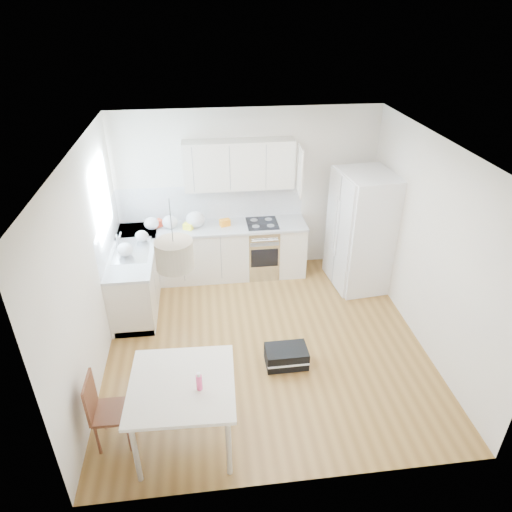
{
  "coord_description": "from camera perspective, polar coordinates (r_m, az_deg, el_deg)",
  "views": [
    {
      "loc": [
        -0.72,
        -4.81,
        4.13
      ],
      "look_at": [
        -0.07,
        0.4,
        1.13
      ],
      "focal_mm": 32.0,
      "sensor_mm": 36.0,
      "label": 1
    }
  ],
  "objects": [
    {
      "name": "backsplash_left",
      "position": [
        6.82,
        -17.98,
        2.88
      ],
      "size": [
        0.01,
        1.8,
        0.58
      ],
      "primitive_type": "cube",
      "color": "white",
      "rests_on": "wall_left"
    },
    {
      "name": "counter_left",
      "position": [
        6.9,
        -15.21,
        0.76
      ],
      "size": [
        0.64,
        1.82,
        0.04
      ],
      "primitive_type": "cube",
      "color": "#A9ACAE",
      "rests_on": "cabinets_left"
    },
    {
      "name": "grocery_bag_d",
      "position": [
        7.03,
        -14.1,
        2.43
      ],
      "size": [
        0.19,
        0.16,
        0.17
      ],
      "primitive_type": "ellipsoid",
      "color": "silver",
      "rests_on": "counter_back"
    },
    {
      "name": "gym_bag",
      "position": [
        5.98,
        3.81,
        -12.41
      ],
      "size": [
        0.53,
        0.35,
        0.24
      ],
      "primitive_type": "cube",
      "rotation": [
        0.0,
        0.0,
        0.01
      ],
      "color": "black",
      "rests_on": "floor"
    },
    {
      "name": "cabinets_back",
      "position": [
        7.57,
        -5.26,
        0.46
      ],
      "size": [
        3.0,
        0.6,
        0.88
      ],
      "primitive_type": "cube",
      "color": "silver",
      "rests_on": "floor"
    },
    {
      "name": "wall_back",
      "position": [
        7.48,
        -1.04,
        7.96
      ],
      "size": [
        4.2,
        0.0,
        4.2
      ],
      "primitive_type": "plane",
      "rotation": [
        1.57,
        0.0,
        0.0
      ],
      "color": "white",
      "rests_on": "floor"
    },
    {
      "name": "grocery_bag_c",
      "position": [
        7.29,
        -7.58,
        4.56
      ],
      "size": [
        0.3,
        0.25,
        0.27
      ],
      "primitive_type": "ellipsoid",
      "color": "silver",
      "rests_on": "counter_back"
    },
    {
      "name": "grocery_bag_e",
      "position": [
        6.68,
        -16.06,
        0.78
      ],
      "size": [
        0.22,
        0.19,
        0.2
      ],
      "primitive_type": "ellipsoid",
      "color": "silver",
      "rests_on": "counter_left"
    },
    {
      "name": "grocery_bag_b",
      "position": [
        7.33,
        -10.71,
        4.19
      ],
      "size": [
        0.24,
        0.2,
        0.21
      ],
      "primitive_type": "ellipsoid",
      "color": "silver",
      "rests_on": "counter_back"
    },
    {
      "name": "snack_yellow",
      "position": [
        7.27,
        -8.49,
        3.67
      ],
      "size": [
        0.17,
        0.14,
        0.1
      ],
      "primitive_type": "cube",
      "rotation": [
        0.0,
        0.0,
        -0.45
      ],
      "color": "yellow",
      "rests_on": "counter_back"
    },
    {
      "name": "dining_chair",
      "position": [
        5.14,
        -17.53,
        -17.93
      ],
      "size": [
        0.37,
        0.37,
        0.87
      ],
      "primitive_type": null,
      "rotation": [
        0.0,
        0.0,
        -0.01
      ],
      "color": "#502718",
      "rests_on": "floor"
    },
    {
      "name": "wall_right",
      "position": [
        6.22,
        20.77,
        1.17
      ],
      "size": [
        0.0,
        4.2,
        4.2
      ],
      "primitive_type": "plane",
      "rotation": [
        1.57,
        0.0,
        -1.57
      ],
      "color": "white",
      "rests_on": "floor"
    },
    {
      "name": "counter_back",
      "position": [
        7.35,
        -5.42,
        3.59
      ],
      "size": [
        3.02,
        0.64,
        0.04
      ],
      "primitive_type": "cube",
      "color": "#A9ACAE",
      "rests_on": "cabinets_back"
    },
    {
      "name": "sink",
      "position": [
        6.85,
        -15.27,
        0.67
      ],
      "size": [
        0.5,
        0.8,
        0.16
      ],
      "primitive_type": null,
      "color": "silver",
      "rests_on": "counter_left"
    },
    {
      "name": "snack_orange",
      "position": [
        7.32,
        -3.91,
        4.19
      ],
      "size": [
        0.18,
        0.14,
        0.11
      ],
      "primitive_type": "cube",
      "rotation": [
        0.0,
        0.0,
        0.31
      ],
      "color": "orange",
      "rests_on": "counter_back"
    },
    {
      "name": "dining_table",
      "position": [
        4.77,
        -9.2,
        -16.18
      ],
      "size": [
        1.08,
        1.08,
        0.82
      ],
      "rotation": [
        0.0,
        0.0,
        -0.04
      ],
      "color": "beige",
      "rests_on": "floor"
    },
    {
      "name": "range_oven",
      "position": [
        7.62,
        0.76,
        0.82
      ],
      "size": [
        0.5,
        0.61,
        0.88
      ],
      "primitive_type": null,
      "color": "silver",
      "rests_on": "floor"
    },
    {
      "name": "refrigerator",
      "position": [
        7.31,
        13.18,
        3.07
      ],
      "size": [
        0.98,
        1.03,
        1.88
      ],
      "primitive_type": null,
      "rotation": [
        0.0,
        0.0,
        0.1
      ],
      "color": "white",
      "rests_on": "floor"
    },
    {
      "name": "ceiling",
      "position": [
        5.06,
        1.43,
        13.38
      ],
      "size": [
        4.2,
        4.2,
        0.0
      ],
      "primitive_type": "plane",
      "rotation": [
        3.14,
        0.0,
        0.0
      ],
      "color": "white",
      "rests_on": "wall_back"
    },
    {
      "name": "snack_red",
      "position": [
        7.44,
        -12.27,
        3.98
      ],
      "size": [
        0.19,
        0.18,
        0.11
      ],
      "primitive_type": "cube",
      "rotation": [
        0.0,
        0.0,
        0.65
      ],
      "color": "red",
      "rests_on": "counter_back"
    },
    {
      "name": "wall_left",
      "position": [
        5.72,
        -20.06,
        -1.28
      ],
      "size": [
        0.0,
        4.2,
        4.2
      ],
      "primitive_type": "plane",
      "rotation": [
        1.57,
        0.0,
        1.57
      ],
      "color": "white",
      "rests_on": "floor"
    },
    {
      "name": "drink_bottle",
      "position": [
        4.56,
        -7.13,
        -15.26
      ],
      "size": [
        0.07,
        0.07,
        0.2
      ],
      "primitive_type": "cylinder",
      "rotation": [
        0.0,
        0.0,
        -0.32
      ],
      "color": "#F2437F",
      "rests_on": "dining_table"
    },
    {
      "name": "window_glassblock",
      "position": [
        6.56,
        -18.73,
        6.89
      ],
      "size": [
        0.02,
        1.0,
        1.0
      ],
      "primitive_type": "cube",
      "color": "#BFE0F9",
      "rests_on": "wall_left"
    },
    {
      "name": "cabinets_left",
      "position": [
        7.13,
        -14.72,
        -2.47
      ],
      "size": [
        0.6,
        1.8,
        0.88
      ],
      "primitive_type": "cube",
      "color": "silver",
      "rests_on": "floor"
    },
    {
      "name": "grocery_bag_a",
      "position": [
        7.35,
        -12.94,
        3.99
      ],
      "size": [
        0.23,
        0.19,
        0.21
      ],
      "primitive_type": "ellipsoid",
      "color": "silver",
      "rests_on": "counter_back"
    },
    {
      "name": "floor",
      "position": [
        6.38,
        1.12,
        -10.59
      ],
      "size": [
        4.2,
        4.2,
        0.0
      ],
      "primitive_type": "plane",
      "color": "brown",
      "rests_on": "ground"
    },
    {
      "name": "upper_cabinets",
      "position": [
        7.13,
        -2.16,
        11.34
      ],
      "size": [
        1.7,
        0.32,
        0.75
      ],
      "primitive_type": "cube",
      "color": "silver",
      "rests_on": "wall_back"
    },
    {
      "name": "pendant_lamp",
      "position": [
        4.01,
        -10.16,
        0.18
      ],
      "size": [
        0.37,
        0.37,
        0.26
      ],
      "primitive_type": "cylinder",
      "rotation": [
        0.0,
        0.0,
        -0.11
      ],
      "color": "beige",
      "rests_on": "ceiling"
    },
    {
      "name": "backsplash_back",
      "position": [
        7.49,
        -5.62,
        6.7
      ],
      "size": [
        3.0,
        0.01,
        0.58
      ],
      "primitive_type": "cube",
      "color": "white",
      "rests_on": "wall_back"
    }
  ]
}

